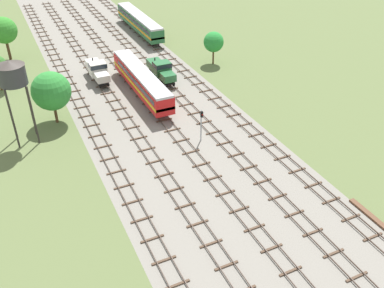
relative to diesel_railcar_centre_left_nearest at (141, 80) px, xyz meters
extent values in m
plane|color=#5B6B3D|center=(0.00, 0.29, -2.60)|extent=(480.00, 480.00, 0.00)
cube|color=gray|center=(0.00, 0.29, -2.59)|extent=(23.58, 176.00, 0.01)
cube|color=#47382D|center=(-10.51, 1.29, -2.38)|extent=(0.07, 126.00, 0.15)
cube|color=#47382D|center=(-9.07, 1.29, -2.38)|extent=(0.07, 126.00, 0.15)
cube|color=brown|center=(-9.79, -36.21, -2.53)|extent=(2.40, 0.22, 0.14)
cube|color=brown|center=(-9.79, -33.21, -2.53)|extent=(2.40, 0.22, 0.14)
cube|color=brown|center=(-9.79, -30.21, -2.53)|extent=(2.40, 0.22, 0.14)
cube|color=brown|center=(-9.79, -27.21, -2.53)|extent=(2.40, 0.22, 0.14)
cube|color=brown|center=(-9.79, -24.21, -2.53)|extent=(2.40, 0.22, 0.14)
cube|color=brown|center=(-9.79, -21.21, -2.53)|extent=(2.40, 0.22, 0.14)
cube|color=brown|center=(-9.79, -18.21, -2.53)|extent=(2.40, 0.22, 0.14)
cube|color=brown|center=(-9.79, -15.21, -2.53)|extent=(2.40, 0.22, 0.14)
cube|color=brown|center=(-9.79, -12.21, -2.53)|extent=(2.40, 0.22, 0.14)
cube|color=brown|center=(-9.79, -9.21, -2.53)|extent=(2.40, 0.22, 0.14)
cube|color=brown|center=(-9.79, -6.21, -2.53)|extent=(2.40, 0.22, 0.14)
cube|color=brown|center=(-9.79, -3.21, -2.53)|extent=(2.40, 0.22, 0.14)
cube|color=brown|center=(-9.79, -0.21, -2.53)|extent=(2.40, 0.22, 0.14)
cube|color=brown|center=(-9.79, 2.79, -2.53)|extent=(2.40, 0.22, 0.14)
cube|color=brown|center=(-9.79, 5.79, -2.53)|extent=(2.40, 0.22, 0.14)
cube|color=brown|center=(-9.79, 8.79, -2.53)|extent=(2.40, 0.22, 0.14)
cube|color=brown|center=(-9.79, 11.79, -2.53)|extent=(2.40, 0.22, 0.14)
cube|color=brown|center=(-9.79, 14.79, -2.53)|extent=(2.40, 0.22, 0.14)
cube|color=brown|center=(-9.79, 17.79, -2.53)|extent=(2.40, 0.22, 0.14)
cube|color=brown|center=(-9.79, 20.79, -2.53)|extent=(2.40, 0.22, 0.14)
cube|color=brown|center=(-9.79, 23.79, -2.53)|extent=(2.40, 0.22, 0.14)
cube|color=brown|center=(-9.79, 26.79, -2.53)|extent=(2.40, 0.22, 0.14)
cube|color=brown|center=(-9.79, 29.79, -2.53)|extent=(2.40, 0.22, 0.14)
cube|color=brown|center=(-9.79, 32.79, -2.53)|extent=(2.40, 0.22, 0.14)
cube|color=brown|center=(-9.79, 35.79, -2.53)|extent=(2.40, 0.22, 0.14)
cube|color=brown|center=(-9.79, 38.79, -2.53)|extent=(2.40, 0.22, 0.14)
cube|color=brown|center=(-9.79, 41.79, -2.53)|extent=(2.40, 0.22, 0.14)
cube|color=brown|center=(-9.79, 44.79, -2.53)|extent=(2.40, 0.22, 0.14)
cube|color=brown|center=(-9.79, 47.79, -2.53)|extent=(2.40, 0.22, 0.14)
cube|color=brown|center=(-9.79, 50.79, -2.53)|extent=(2.40, 0.22, 0.14)
cube|color=brown|center=(-9.79, 53.79, -2.53)|extent=(2.40, 0.22, 0.14)
cube|color=brown|center=(-9.79, 56.79, -2.53)|extent=(2.40, 0.22, 0.14)
cube|color=brown|center=(-9.79, 59.79, -2.53)|extent=(2.40, 0.22, 0.14)
cube|color=brown|center=(-9.79, 62.79, -2.53)|extent=(2.40, 0.22, 0.14)
cube|color=#47382D|center=(-5.61, 1.29, -2.38)|extent=(0.07, 126.00, 0.15)
cube|color=#47382D|center=(-4.18, 1.29, -2.38)|extent=(0.07, 126.00, 0.15)
cube|color=brown|center=(-4.90, -36.21, -2.53)|extent=(2.40, 0.22, 0.14)
cube|color=brown|center=(-4.90, -33.21, -2.53)|extent=(2.40, 0.22, 0.14)
cube|color=brown|center=(-4.90, -30.21, -2.53)|extent=(2.40, 0.22, 0.14)
cube|color=brown|center=(-4.90, -27.21, -2.53)|extent=(2.40, 0.22, 0.14)
cube|color=brown|center=(-4.90, -24.21, -2.53)|extent=(2.40, 0.22, 0.14)
cube|color=brown|center=(-4.90, -21.21, -2.53)|extent=(2.40, 0.22, 0.14)
cube|color=brown|center=(-4.90, -18.21, -2.53)|extent=(2.40, 0.22, 0.14)
cube|color=brown|center=(-4.90, -15.21, -2.53)|extent=(2.40, 0.22, 0.14)
cube|color=brown|center=(-4.90, -12.21, -2.53)|extent=(2.40, 0.22, 0.14)
cube|color=brown|center=(-4.90, -9.21, -2.53)|extent=(2.40, 0.22, 0.14)
cube|color=brown|center=(-4.90, -6.21, -2.53)|extent=(2.40, 0.22, 0.14)
cube|color=brown|center=(-4.90, -3.21, -2.53)|extent=(2.40, 0.22, 0.14)
cube|color=brown|center=(-4.90, -0.21, -2.53)|extent=(2.40, 0.22, 0.14)
cube|color=brown|center=(-4.90, 2.79, -2.53)|extent=(2.40, 0.22, 0.14)
cube|color=brown|center=(-4.90, 5.79, -2.53)|extent=(2.40, 0.22, 0.14)
cube|color=brown|center=(-4.90, 8.79, -2.53)|extent=(2.40, 0.22, 0.14)
cube|color=brown|center=(-4.90, 11.79, -2.53)|extent=(2.40, 0.22, 0.14)
cube|color=brown|center=(-4.90, 14.79, -2.53)|extent=(2.40, 0.22, 0.14)
cube|color=brown|center=(-4.90, 17.79, -2.53)|extent=(2.40, 0.22, 0.14)
cube|color=brown|center=(-4.90, 20.79, -2.53)|extent=(2.40, 0.22, 0.14)
cube|color=brown|center=(-4.90, 23.79, -2.53)|extent=(2.40, 0.22, 0.14)
cube|color=brown|center=(-4.90, 26.79, -2.53)|extent=(2.40, 0.22, 0.14)
cube|color=brown|center=(-4.90, 29.79, -2.53)|extent=(2.40, 0.22, 0.14)
cube|color=brown|center=(-4.90, 32.79, -2.53)|extent=(2.40, 0.22, 0.14)
cube|color=brown|center=(-4.90, 35.79, -2.53)|extent=(2.40, 0.22, 0.14)
cube|color=brown|center=(-4.90, 38.79, -2.53)|extent=(2.40, 0.22, 0.14)
cube|color=brown|center=(-4.90, 41.79, -2.53)|extent=(2.40, 0.22, 0.14)
cube|color=brown|center=(-4.90, 44.79, -2.53)|extent=(2.40, 0.22, 0.14)
cube|color=brown|center=(-4.90, 47.79, -2.53)|extent=(2.40, 0.22, 0.14)
cube|color=brown|center=(-4.90, 50.79, -2.53)|extent=(2.40, 0.22, 0.14)
cube|color=brown|center=(-4.90, 53.79, -2.53)|extent=(2.40, 0.22, 0.14)
cube|color=brown|center=(-4.90, 56.79, -2.53)|extent=(2.40, 0.22, 0.14)
cube|color=brown|center=(-4.90, 59.79, -2.53)|extent=(2.40, 0.22, 0.14)
cube|color=brown|center=(-4.90, 62.79, -2.53)|extent=(2.40, 0.22, 0.14)
cube|color=#47382D|center=(-0.72, 1.29, -2.38)|extent=(0.07, 126.00, 0.15)
cube|color=#47382D|center=(0.72, 1.29, -2.38)|extent=(0.07, 126.00, 0.15)
cube|color=brown|center=(0.00, -39.21, -2.53)|extent=(2.40, 0.22, 0.14)
cube|color=brown|center=(0.00, -36.21, -2.53)|extent=(2.40, 0.22, 0.14)
cube|color=brown|center=(0.00, -33.21, -2.53)|extent=(2.40, 0.22, 0.14)
cube|color=brown|center=(0.00, -30.21, -2.53)|extent=(2.40, 0.22, 0.14)
cube|color=brown|center=(0.00, -27.21, -2.53)|extent=(2.40, 0.22, 0.14)
cube|color=brown|center=(0.00, -24.21, -2.53)|extent=(2.40, 0.22, 0.14)
cube|color=brown|center=(0.00, -21.21, -2.53)|extent=(2.40, 0.22, 0.14)
cube|color=brown|center=(0.00, -18.21, -2.53)|extent=(2.40, 0.22, 0.14)
cube|color=brown|center=(0.00, -15.21, -2.53)|extent=(2.40, 0.22, 0.14)
cube|color=brown|center=(0.00, -12.21, -2.53)|extent=(2.40, 0.22, 0.14)
cube|color=brown|center=(0.00, -9.21, -2.53)|extent=(2.40, 0.22, 0.14)
cube|color=brown|center=(0.00, -6.21, -2.53)|extent=(2.40, 0.22, 0.14)
cube|color=brown|center=(0.00, -3.21, -2.53)|extent=(2.40, 0.22, 0.14)
cube|color=brown|center=(0.00, -0.21, -2.53)|extent=(2.40, 0.22, 0.14)
cube|color=brown|center=(0.00, 2.79, -2.53)|extent=(2.40, 0.22, 0.14)
cube|color=brown|center=(0.00, 5.79, -2.53)|extent=(2.40, 0.22, 0.14)
cube|color=brown|center=(0.00, 8.79, -2.53)|extent=(2.40, 0.22, 0.14)
cube|color=brown|center=(0.00, 11.79, -2.53)|extent=(2.40, 0.22, 0.14)
cube|color=brown|center=(0.00, 14.79, -2.53)|extent=(2.40, 0.22, 0.14)
cube|color=brown|center=(0.00, 17.79, -2.53)|extent=(2.40, 0.22, 0.14)
cube|color=brown|center=(0.00, 20.79, -2.53)|extent=(2.40, 0.22, 0.14)
cube|color=brown|center=(0.00, 23.79, -2.53)|extent=(2.40, 0.22, 0.14)
cube|color=brown|center=(0.00, 26.79, -2.53)|extent=(2.40, 0.22, 0.14)
cube|color=brown|center=(0.00, 29.79, -2.53)|extent=(2.40, 0.22, 0.14)
cube|color=brown|center=(0.00, 32.79, -2.53)|extent=(2.40, 0.22, 0.14)
cube|color=brown|center=(0.00, 35.79, -2.53)|extent=(2.40, 0.22, 0.14)
cube|color=brown|center=(0.00, 38.79, -2.53)|extent=(2.40, 0.22, 0.14)
cube|color=brown|center=(0.00, 41.79, -2.53)|extent=(2.40, 0.22, 0.14)
cube|color=brown|center=(0.00, 44.79, -2.53)|extent=(2.40, 0.22, 0.14)
cube|color=brown|center=(0.00, 47.79, -2.53)|extent=(2.40, 0.22, 0.14)
cube|color=brown|center=(0.00, 50.79, -2.53)|extent=(2.40, 0.22, 0.14)
cube|color=brown|center=(0.00, 53.79, -2.53)|extent=(2.40, 0.22, 0.14)
cube|color=brown|center=(0.00, 56.79, -2.53)|extent=(2.40, 0.22, 0.14)
cube|color=brown|center=(0.00, 59.79, -2.53)|extent=(2.40, 0.22, 0.14)
cube|color=brown|center=(0.00, 62.79, -2.53)|extent=(2.40, 0.22, 0.14)
cube|color=#47382D|center=(4.18, 1.29, -2.38)|extent=(0.07, 126.00, 0.15)
cube|color=#47382D|center=(5.61, 1.29, -2.38)|extent=(0.07, 126.00, 0.15)
cube|color=brown|center=(4.90, -42.21, -2.53)|extent=(2.40, 0.22, 0.14)
cube|color=brown|center=(4.90, -39.21, -2.53)|extent=(2.40, 0.22, 0.14)
cube|color=brown|center=(4.90, -36.21, -2.53)|extent=(2.40, 0.22, 0.14)
cube|color=brown|center=(4.90, -33.21, -2.53)|extent=(2.40, 0.22, 0.14)
cube|color=brown|center=(4.90, -30.21, -2.53)|extent=(2.40, 0.22, 0.14)
cube|color=brown|center=(4.90, -27.21, -2.53)|extent=(2.40, 0.22, 0.14)
cube|color=brown|center=(4.90, -24.21, -2.53)|extent=(2.40, 0.22, 0.14)
cube|color=brown|center=(4.90, -21.21, -2.53)|extent=(2.40, 0.22, 0.14)
cube|color=brown|center=(4.90, -18.21, -2.53)|extent=(2.40, 0.22, 0.14)
cube|color=brown|center=(4.90, -15.21, -2.53)|extent=(2.40, 0.22, 0.14)
cube|color=brown|center=(4.90, -12.21, -2.53)|extent=(2.40, 0.22, 0.14)
cube|color=brown|center=(4.90, -9.21, -2.53)|extent=(2.40, 0.22, 0.14)
cube|color=brown|center=(4.90, -6.21, -2.53)|extent=(2.40, 0.22, 0.14)
cube|color=brown|center=(4.90, -3.21, -2.53)|extent=(2.40, 0.22, 0.14)
cube|color=brown|center=(4.90, -0.21, -2.53)|extent=(2.40, 0.22, 0.14)
cube|color=brown|center=(4.90, 2.79, -2.53)|extent=(2.40, 0.22, 0.14)
cube|color=brown|center=(4.90, 5.79, -2.53)|extent=(2.40, 0.22, 0.14)
cube|color=brown|center=(4.90, 8.79, -2.53)|extent=(2.40, 0.22, 0.14)
cube|color=brown|center=(4.90, 11.79, -2.53)|extent=(2.40, 0.22, 0.14)
cube|color=brown|center=(4.90, 14.79, -2.53)|extent=(2.40, 0.22, 0.14)
cube|color=brown|center=(4.90, 17.79, -2.53)|extent=(2.40, 0.22, 0.14)
cube|color=brown|center=(4.90, 20.79, -2.53)|extent=(2.40, 0.22, 0.14)
cube|color=brown|center=(4.90, 23.79, -2.53)|extent=(2.40, 0.22, 0.14)
cube|color=brown|center=(4.90, 26.79, -2.53)|extent=(2.40, 0.22, 0.14)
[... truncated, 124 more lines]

